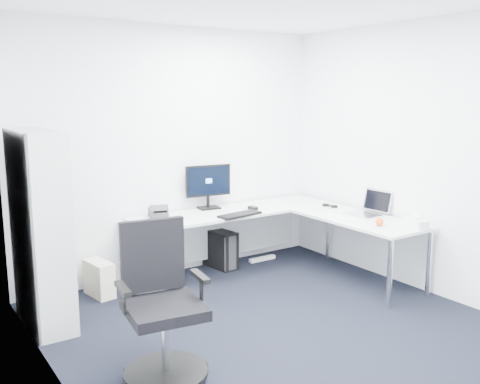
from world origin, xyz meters
TOP-DOWN VIEW (x-y plane):
  - ground at (0.00, 0.00)m, footprint 4.20×4.20m
  - wall_back at (0.00, 2.10)m, footprint 3.60×0.02m
  - wall_left at (-1.80, 0.00)m, footprint 0.02×4.20m
  - wall_right at (1.80, 0.00)m, footprint 0.02×4.20m
  - l_desk at (0.55, 1.40)m, footprint 2.40×1.34m
  - drawer_pedestal at (-0.49, 1.87)m, footprint 0.43×0.53m
  - bookshelf at (-1.62, 1.45)m, footprint 0.33×0.85m
  - task_chair at (-1.17, 0.03)m, footprint 0.70×0.70m
  - black_pc_tower at (0.46, 1.93)m, footprint 0.26×0.47m
  - beige_pc_tower at (-1.01, 1.83)m, footprint 0.22×0.39m
  - power_strip at (1.01, 1.85)m, footprint 0.36×0.06m
  - monitor at (0.34, 1.96)m, footprint 0.55×0.24m
  - black_keyboard at (0.43, 1.47)m, footprint 0.52×0.25m
  - mouse at (0.73, 1.65)m, footprint 0.07×0.11m
  - desk_phone at (-0.31, 1.91)m, footprint 0.23×0.23m
  - laptop at (1.53, 0.74)m, footprint 0.39×0.38m
  - white_keyboard at (1.25, 0.78)m, footprint 0.11×0.38m
  - headphones at (1.55, 1.27)m, footprint 0.15×0.20m
  - orange_fruit at (1.32, 0.33)m, footprint 0.08×0.08m
  - tissue_box at (1.57, 0.09)m, footprint 0.17×0.26m

SIDE VIEW (x-z plane):
  - ground at x=0.00m, z-range 0.00..0.00m
  - power_strip at x=1.01m, z-range 0.00..0.04m
  - beige_pc_tower at x=-1.01m, z-range 0.00..0.35m
  - black_pc_tower at x=0.46m, z-range 0.00..0.43m
  - drawer_pedestal at x=-0.49m, z-range 0.00..0.66m
  - l_desk at x=0.55m, z-range 0.00..0.70m
  - task_chair at x=-1.17m, z-range 0.00..1.10m
  - white_keyboard at x=1.25m, z-range 0.70..0.71m
  - black_keyboard at x=0.43m, z-range 0.70..0.72m
  - mouse at x=0.73m, z-range 0.70..0.74m
  - headphones at x=1.55m, z-range 0.70..0.75m
  - orange_fruit at x=1.32m, z-range 0.70..0.78m
  - tissue_box at x=1.57m, z-range 0.70..0.78m
  - desk_phone at x=-0.31m, z-range 0.70..0.83m
  - laptop at x=1.53m, z-range 0.70..0.96m
  - bookshelf at x=-1.62m, z-range 0.00..1.69m
  - monitor at x=0.34m, z-range 0.70..1.21m
  - wall_back at x=0.00m, z-range 0.00..2.70m
  - wall_left at x=-1.80m, z-range 0.00..2.70m
  - wall_right at x=1.80m, z-range 0.00..2.70m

